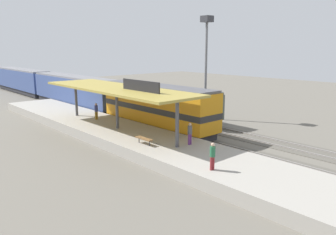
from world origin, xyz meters
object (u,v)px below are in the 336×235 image
(passenger_carriage_rear, at_px, (22,80))
(freight_car, at_px, (175,103))
(passenger_carriage_front, at_px, (74,91))
(person_waiting, at_px, (212,155))
(person_boarding, at_px, (190,132))
(locomotive, at_px, (157,107))
(platform_bench, at_px, (144,139))
(person_walking, at_px, (96,110))
(light_mast, at_px, (206,46))

(passenger_carriage_rear, height_order, freight_car, passenger_carriage_rear)
(passenger_carriage_front, height_order, person_waiting, passenger_carriage_front)
(person_boarding, bearing_deg, locomotive, 66.84)
(platform_bench, distance_m, person_boarding, 3.56)
(platform_bench, bearing_deg, freight_car, 36.25)
(platform_bench, distance_m, passenger_carriage_rear, 44.79)
(platform_bench, relative_size, person_walking, 0.99)
(platform_bench, relative_size, light_mast, 0.15)
(light_mast, xyz_separation_m, person_boarding, (-11.21, -8.47, -6.54))
(locomotive, relative_size, person_boarding, 8.44)
(person_walking, bearing_deg, freight_car, -17.73)
(locomotive, bearing_deg, passenger_carriage_rear, 90.00)
(freight_car, bearing_deg, passenger_carriage_rear, 97.16)
(passenger_carriage_front, bearing_deg, passenger_carriage_rear, 90.00)
(passenger_carriage_front, xyz_separation_m, person_waiting, (-6.31, -30.71, -0.46))
(locomotive, height_order, light_mast, light_mast)
(platform_bench, height_order, person_waiting, person_waiting)
(passenger_carriage_rear, xyz_separation_m, person_boarding, (-3.41, -46.76, -0.46))
(light_mast, xyz_separation_m, person_walking, (-11.85, 4.44, -6.54))
(locomotive, bearing_deg, passenger_carriage_front, 90.00)
(freight_car, distance_m, light_mast, 7.37)
(person_waiting, bearing_deg, person_walking, 82.72)
(passenger_carriage_rear, distance_m, freight_car, 36.90)
(freight_car, distance_m, person_boarding, 12.93)
(locomotive, distance_m, person_walking, 6.43)
(person_waiting, relative_size, person_walking, 1.00)
(platform_bench, bearing_deg, person_walking, 79.52)
(platform_bench, distance_m, locomotive, 8.26)
(person_waiting, xyz_separation_m, person_boarding, (2.90, 4.75, 0.00))
(light_mast, height_order, person_waiting, light_mast)
(freight_car, height_order, person_waiting, freight_car)
(locomotive, xyz_separation_m, passenger_carriage_front, (0.00, 18.00, -0.10))
(light_mast, bearing_deg, platform_bench, -156.18)
(person_walking, bearing_deg, platform_bench, -100.48)
(platform_bench, relative_size, person_waiting, 0.99)
(passenger_carriage_rear, bearing_deg, platform_bench, -97.70)
(passenger_carriage_rear, relative_size, person_walking, 11.70)
(locomotive, height_order, passenger_carriage_front, locomotive)
(passenger_carriage_rear, relative_size, person_waiting, 11.70)
(person_boarding, bearing_deg, platform_bench, 137.46)
(freight_car, distance_m, person_waiting, 18.47)
(platform_bench, height_order, light_mast, light_mast)
(freight_car, height_order, person_boarding, freight_car)
(person_waiting, distance_m, person_walking, 17.82)
(freight_car, height_order, light_mast, light_mast)
(platform_bench, relative_size, passenger_carriage_front, 0.08)
(person_walking, bearing_deg, passenger_carriage_rear, 83.18)
(platform_bench, bearing_deg, locomotive, 42.92)
(platform_bench, height_order, person_boarding, person_boarding)
(passenger_carriage_front, xyz_separation_m, person_boarding, (-3.41, -25.96, -0.46))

